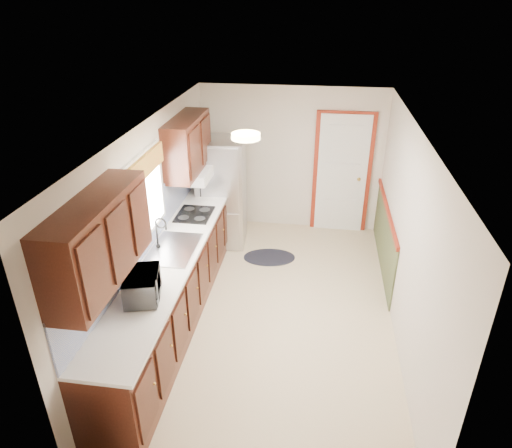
% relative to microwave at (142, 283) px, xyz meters
% --- Properties ---
extents(room_shell, '(3.20, 5.20, 2.52)m').
position_rel_microwave_xyz_m(room_shell, '(1.20, 1.17, 0.09)').
color(room_shell, beige).
rests_on(room_shell, ground).
extents(kitchen_run, '(0.63, 4.00, 2.20)m').
position_rel_microwave_xyz_m(kitchen_run, '(-0.04, 0.87, -0.30)').
color(kitchen_run, '#35140C').
rests_on(kitchen_run, ground).
extents(back_wall_trim, '(1.12, 2.30, 2.08)m').
position_rel_microwave_xyz_m(back_wall_trim, '(2.19, 3.38, -0.22)').
color(back_wall_trim, maroon).
rests_on(back_wall_trim, ground).
extents(ceiling_fixture, '(0.30, 0.30, 0.06)m').
position_rel_microwave_xyz_m(ceiling_fixture, '(0.90, 0.97, 1.25)').
color(ceiling_fixture, '#FFD88C').
rests_on(ceiling_fixture, room_shell).
extents(microwave, '(0.39, 0.54, 0.33)m').
position_rel_microwave_xyz_m(microwave, '(0.00, 0.00, 0.00)').
color(microwave, white).
rests_on(microwave, kitchen_run).
extents(refrigerator, '(0.77, 0.75, 1.73)m').
position_rel_microwave_xyz_m(refrigerator, '(0.18, 2.92, -0.24)').
color(refrigerator, '#B7B7BC').
rests_on(refrigerator, ground).
extents(rug, '(0.86, 0.62, 0.01)m').
position_rel_microwave_xyz_m(rug, '(1.00, 2.48, -1.10)').
color(rug, black).
rests_on(rug, ground).
extents(cooktop, '(0.47, 0.56, 0.02)m').
position_rel_microwave_xyz_m(cooktop, '(0.01, 1.92, -0.16)').
color(cooktop, black).
rests_on(cooktop, kitchen_run).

